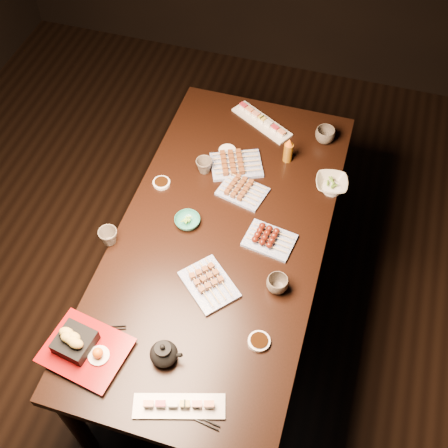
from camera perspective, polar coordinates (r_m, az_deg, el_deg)
The scene contains 23 objects.
ground at distance 3.02m, azimuth -6.36°, elevation -13.12°, with size 5.00×5.00×0.00m, color black.
dining_table at distance 2.78m, azimuth -0.30°, elevation -5.64°, with size 0.90×1.80×0.75m, color black.
sushi_platter_near at distance 2.11m, azimuth -4.60°, elevation -17.86°, with size 0.33×0.09×0.04m, color white, non-canonical shape.
sushi_platter_far at distance 2.92m, azimuth 3.88°, elevation 10.49°, with size 0.35×0.10×0.04m, color white, non-canonical shape.
yakitori_plate_center at distance 2.59m, azimuth 1.91°, elevation 3.59°, with size 0.21×0.15×0.05m, color #828EB6, non-canonical shape.
yakitori_plate_right at distance 2.30m, azimuth -1.53°, elevation -5.89°, with size 0.23×0.17×0.06m, color #828EB6, non-canonical shape.
yakitori_plate_left at distance 2.70m, azimuth 1.27°, elevation 6.33°, with size 0.24×0.18×0.06m, color #828EB6, non-canonical shape.
tsukune_plate at distance 2.43m, azimuth 4.67°, elevation -1.40°, with size 0.21×0.15×0.05m, color #828EB6, non-canonical shape.
edamame_bowl_green at distance 2.49m, azimuth -3.74°, elevation 0.29°, with size 0.11×0.11×0.04m, color #277765.
edamame_bowl_cream at distance 2.67m, azimuth 10.87°, elevation 4.06°, with size 0.15×0.15×0.04m, color beige.
tempura_tray at distance 2.21m, azimuth -14.05°, elevation -11.93°, with size 0.31×0.25×0.11m, color black, non-canonical shape.
teacup_near_left at distance 2.46m, azimuth -11.64°, elevation -1.27°, with size 0.08×0.08×0.08m, color #50473D.
teacup_mid_right at distance 2.30m, azimuth 5.44°, elevation -6.10°, with size 0.09×0.09×0.07m, color #50473D.
teacup_far_left at distance 2.67m, azimuth -2.02°, elevation 5.92°, with size 0.08×0.08×0.07m, color #50473D.
teacup_far_right at distance 2.85m, azimuth 10.22°, elevation 8.86°, with size 0.10×0.10×0.08m, color #50473D.
teapot at distance 2.15m, azimuth -6.17°, elevation -12.83°, with size 0.13×0.13×0.11m, color black, non-canonical shape.
condiment_bottle at distance 2.71m, azimuth 6.56°, elevation 7.50°, with size 0.05×0.05×0.14m, color brown.
sauce_dish_west at distance 2.66m, azimuth -6.37°, elevation 4.17°, with size 0.08×0.08×0.01m, color white.
sauce_dish_east at distance 2.66m, azimuth 10.90°, elevation 3.53°, with size 0.09×0.09×0.02m, color white.
sauce_dish_se at distance 2.21m, azimuth 3.58°, elevation -11.81°, with size 0.09×0.09×0.02m, color white.
sauce_dish_nw at distance 2.78m, azimuth 0.34°, elevation 7.44°, with size 0.08×0.08×0.01m, color white.
chopsticks_near at distance 2.28m, azimuth -12.77°, elevation -10.35°, with size 0.23×0.02×0.01m, color black, non-canonical shape.
chopsticks_se at distance 2.11m, azimuth -3.64°, elevation -18.74°, with size 0.24×0.02×0.01m, color black, non-canonical shape.
Camera 1 is at (0.65, -1.04, 2.76)m, focal length 45.00 mm.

